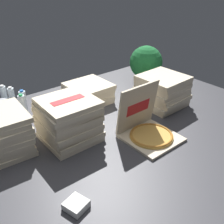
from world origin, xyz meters
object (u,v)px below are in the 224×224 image
at_px(pizza_stack_left_near, 162,91).
at_px(water_bottle_2, 12,98).
at_px(water_bottle_1, 4,97).
at_px(water_bottle_3, 23,106).
at_px(open_pizza_box, 148,128).
at_px(napkin_pile, 76,205).
at_px(water_bottle_0, 23,102).
at_px(pizza_stack_right_near, 88,93).
at_px(potted_plant, 146,64).
at_px(pizza_stack_center_far, 68,120).

relative_size(pizza_stack_left_near, water_bottle_2, 1.95).
xyz_separation_m(water_bottle_1, water_bottle_3, (0.06, -0.32, 0.00)).
height_order(open_pizza_box, napkin_pile, open_pizza_box).
bearing_deg(water_bottle_0, napkin_pile, -100.60).
distance_m(pizza_stack_left_near, pizza_stack_right_near, 0.78).
relative_size(open_pizza_box, pizza_stack_left_near, 0.94).
height_order(open_pizza_box, water_bottle_0, open_pizza_box).
height_order(water_bottle_2, potted_plant, potted_plant).
bearing_deg(potted_plant, water_bottle_1, 160.55).
relative_size(water_bottle_2, potted_plant, 0.49).
height_order(water_bottle_2, napkin_pile, water_bottle_2).
relative_size(pizza_stack_left_near, water_bottle_1, 1.95).
xyz_separation_m(open_pizza_box, water_bottle_1, (-0.73, 1.31, 0.03)).
distance_m(pizza_stack_center_far, water_bottle_0, 0.69).
relative_size(open_pizza_box, water_bottle_2, 1.84).
relative_size(pizza_stack_left_near, napkin_pile, 3.72).
distance_m(water_bottle_0, potted_plant, 1.43).
xyz_separation_m(pizza_stack_left_near, water_bottle_2, (-1.22, 0.89, -0.05)).
bearing_deg(water_bottle_1, napkin_pile, -95.25).
height_order(pizza_stack_center_far, potted_plant, potted_plant).
bearing_deg(water_bottle_3, open_pizza_box, -55.73).
bearing_deg(water_bottle_2, water_bottle_0, -67.56).
xyz_separation_m(pizza_stack_right_near, napkin_pile, (-0.87, -1.13, -0.08)).
bearing_deg(napkin_pile, pizza_stack_center_far, 61.54).
height_order(pizza_stack_center_far, water_bottle_1, pizza_stack_center_far).
xyz_separation_m(pizza_stack_left_near, water_bottle_1, (-1.27, 0.99, -0.05)).
distance_m(pizza_stack_center_far, pizza_stack_left_near, 1.06).
bearing_deg(water_bottle_2, pizza_stack_center_far, -78.83).
relative_size(water_bottle_2, napkin_pile, 1.91).
relative_size(open_pizza_box, water_bottle_0, 1.84).
bearing_deg(potted_plant, napkin_pile, -147.55).
xyz_separation_m(water_bottle_1, potted_plant, (1.49, -0.53, 0.16)).
xyz_separation_m(pizza_stack_left_near, napkin_pile, (-1.41, -0.58, -0.14)).
relative_size(pizza_stack_center_far, pizza_stack_left_near, 0.99).
xyz_separation_m(pizza_stack_center_far, water_bottle_3, (-0.15, 0.60, -0.07)).
height_order(pizza_stack_right_near, water_bottle_3, water_bottle_3).
bearing_deg(napkin_pile, water_bottle_2, 82.63).
relative_size(water_bottle_0, water_bottle_3, 1.00).
xyz_separation_m(pizza_stack_center_far, potted_plant, (1.29, 0.39, 0.09)).
relative_size(pizza_stack_center_far, water_bottle_3, 1.92).
relative_size(open_pizza_box, pizza_stack_center_far, 0.96).
bearing_deg(napkin_pile, open_pizza_box, 16.67).
distance_m(pizza_stack_center_far, pizza_stack_right_near, 0.71).
xyz_separation_m(pizza_stack_center_far, water_bottle_2, (-0.16, 0.82, -0.07)).
relative_size(water_bottle_1, potted_plant, 0.49).
bearing_deg(pizza_stack_center_far, open_pizza_box, -36.62).
bearing_deg(water_bottle_1, water_bottle_3, -79.30).
distance_m(water_bottle_1, napkin_pile, 1.58).
height_order(pizza_stack_left_near, potted_plant, potted_plant).
bearing_deg(water_bottle_3, water_bottle_1, 100.70).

